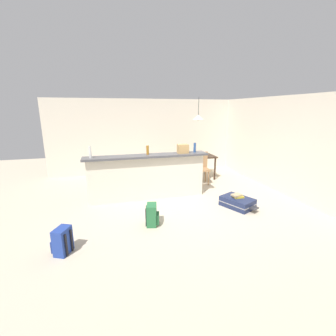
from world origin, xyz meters
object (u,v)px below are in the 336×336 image
(bottle_white, at_px, (90,152))
(backpack_blue, at_px, (62,241))
(dining_table, at_px, (196,158))
(dining_chair_near_partition, at_px, (201,166))
(pendant_lamp, at_px, (198,117))
(book_stack, at_px, (237,196))
(bottle_amber, at_px, (148,150))
(backpack_green, at_px, (152,215))
(bottle_blue, at_px, (195,148))
(grocery_bag, at_px, (183,149))
(suitcase_flat_navy, at_px, (237,202))

(bottle_white, bearing_deg, backpack_blue, -102.16)
(dining_table, distance_m, dining_chair_near_partition, 0.52)
(dining_table, relative_size, pendant_lamp, 1.60)
(bottle_white, relative_size, book_stack, 0.97)
(bottle_amber, relative_size, backpack_green, 0.52)
(bottle_blue, bearing_deg, grocery_bag, -172.36)
(dining_chair_near_partition, xyz_separation_m, book_stack, (0.09, -1.86, -0.26))
(dining_table, height_order, backpack_blue, dining_table)
(bottle_amber, distance_m, dining_chair_near_partition, 2.06)
(pendant_lamp, height_order, suitcase_flat_navy, pendant_lamp)
(backpack_green, height_order, backpack_blue, same)
(bottle_white, relative_size, grocery_bag, 1.02)
(grocery_bag, xyz_separation_m, suitcase_flat_navy, (0.98, -1.02, -1.11))
(bottle_amber, distance_m, bottle_blue, 1.20)
(backpack_green, xyz_separation_m, backpack_blue, (-1.51, -0.52, 0.00))
(backpack_blue, bearing_deg, suitcase_flat_navy, 13.24)
(dining_chair_near_partition, distance_m, pendant_lamp, 1.48)
(bottle_blue, relative_size, grocery_bag, 0.91)
(dining_table, height_order, suitcase_flat_navy, dining_table)
(dining_chair_near_partition, height_order, book_stack, dining_chair_near_partition)
(bottle_white, distance_m, bottle_blue, 2.50)
(suitcase_flat_navy, bearing_deg, bottle_amber, 149.82)
(grocery_bag, relative_size, pendant_lamp, 0.38)
(bottle_white, bearing_deg, backpack_green, -49.66)
(dining_chair_near_partition, height_order, suitcase_flat_navy, dining_chair_near_partition)
(bottle_amber, bearing_deg, suitcase_flat_navy, -30.18)
(bottle_blue, relative_size, dining_table, 0.21)
(dining_chair_near_partition, height_order, backpack_blue, dining_chair_near_partition)
(grocery_bag, relative_size, dining_chair_near_partition, 0.28)
(bottle_amber, relative_size, suitcase_flat_navy, 0.24)
(dining_table, bearing_deg, backpack_green, -126.36)
(bottle_blue, bearing_deg, bottle_amber, 179.28)
(bottle_white, height_order, book_stack, bottle_white)
(bottle_white, distance_m, suitcase_flat_navy, 3.49)
(bottle_white, relative_size, bottle_amber, 1.22)
(backpack_blue, xyz_separation_m, book_stack, (3.54, 0.86, 0.06))
(dining_chair_near_partition, bearing_deg, dining_table, 85.56)
(dining_chair_near_partition, relative_size, suitcase_flat_navy, 1.04)
(grocery_bag, relative_size, backpack_green, 0.62)
(bottle_white, height_order, dining_table, bottle_white)
(dining_chair_near_partition, relative_size, backpack_blue, 2.21)
(suitcase_flat_navy, distance_m, book_stack, 0.15)
(bottle_white, relative_size, pendant_lamp, 0.39)
(backpack_blue, bearing_deg, grocery_bag, 35.85)
(grocery_bag, distance_m, suitcase_flat_navy, 1.80)
(bottle_white, relative_size, dining_chair_near_partition, 0.29)
(bottle_amber, xyz_separation_m, backpack_green, (-0.19, -1.39, -1.01))
(bottle_amber, xyz_separation_m, dining_chair_near_partition, (1.76, 0.81, -0.70))
(pendant_lamp, xyz_separation_m, backpack_green, (-1.98, -2.64, -1.72))
(dining_table, relative_size, book_stack, 4.01)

